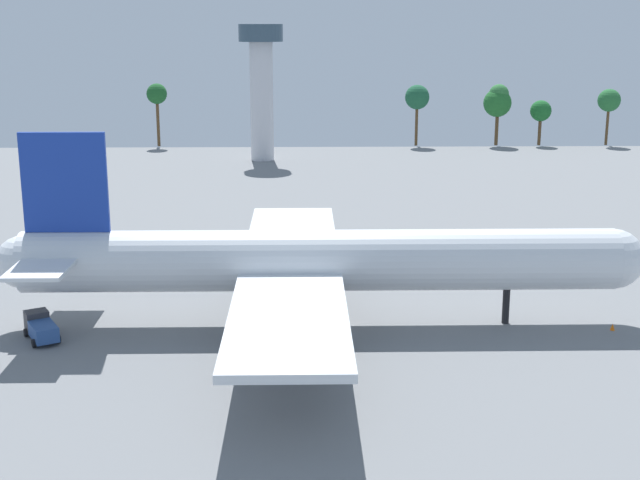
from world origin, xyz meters
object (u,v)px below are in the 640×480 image
at_px(cargo_airplane, 316,261).
at_px(safety_cone_tail, 39,314).
at_px(baggage_tug, 41,327).
at_px(control_tower, 261,78).
at_px(safety_cone_nose, 613,327).

height_order(cargo_airplane, safety_cone_tail, cargo_airplane).
relative_size(baggage_tug, control_tower, 0.20).
relative_size(cargo_airplane, safety_cone_nose, 95.53).
bearing_deg(safety_cone_tail, control_tower, 80.11).
xyz_separation_m(baggage_tug, safety_cone_nose, (54.10, 1.36, -0.83)).
xyz_separation_m(safety_cone_nose, control_tower, (-38.20, 107.29, 16.85)).
height_order(baggage_tug, safety_cone_tail, baggage_tug).
distance_m(baggage_tug, safety_cone_nose, 54.12).
xyz_separation_m(cargo_airplane, safety_cone_tail, (-27.71, 2.43, -5.97)).
relative_size(cargo_airplane, control_tower, 2.20).
relative_size(baggage_tug, safety_cone_nose, 8.55).
bearing_deg(safety_cone_nose, control_tower, 109.60).
distance_m(safety_cone_nose, control_tower, 115.13).
relative_size(safety_cone_tail, control_tower, 0.03).
relative_size(safety_cone_nose, safety_cone_tail, 0.81).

